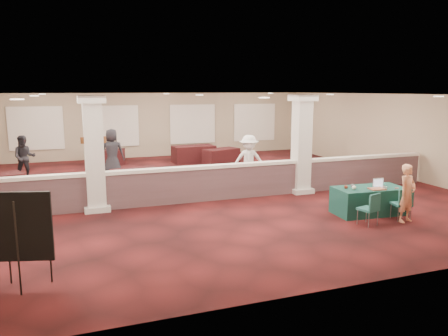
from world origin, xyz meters
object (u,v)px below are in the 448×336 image
object	(u,v)px
attendee_d	(112,153)
easel_board	(22,228)
far_table_back_right	(221,156)
attendee_a	(24,157)
far_table_back_center	(194,154)
far_table_front_right	(262,173)
far_table_back_left	(107,157)
near_table	(369,201)
attendee_b	(249,161)
far_table_front_center	(136,178)
conf_chair_side	(371,207)
attendee_c	(306,146)
woman	(407,193)
conf_chair_main	(403,202)

from	to	relation	value
attendee_d	easel_board	bearing A→B (deg)	90.42
far_table_back_right	attendee_a	distance (m)	8.32
far_table_back_center	attendee_d	size ratio (longest dim) A/B	1.04
far_table_front_right	far_table_back_left	distance (m)	7.89
near_table	attendee_b	distance (m)	4.73
attendee_a	far_table_front_center	bearing A→B (deg)	-39.80
conf_chair_side	attendee_d	xyz separation A→B (m)	(-5.38, 8.78, 0.44)
easel_board	far_table_front_right	bearing A→B (deg)	57.51
easel_board	attendee_c	distance (m)	14.80
far_table_back_right	attendee_d	world-z (taller)	attendee_d
far_table_back_right	attendee_c	size ratio (longest dim) A/B	1.01
far_table_back_center	far_table_front_right	bearing A→B (deg)	-77.45
far_table_front_center	far_table_back_left	bearing A→B (deg)	95.25
conf_chair_side	easel_board	size ratio (longest dim) A/B	0.49
attendee_d	attendee_a	bearing A→B (deg)	5.61
attendee_b	far_table_back_center	bearing A→B (deg)	115.19
easel_board	far_table_front_center	size ratio (longest dim) A/B	1.04
conf_chair_side	attendee_c	world-z (taller)	attendee_c
far_table_back_right	far_table_back_left	bearing A→B (deg)	162.84
far_table_front_center	far_table_back_center	distance (m)	5.61
woman	far_table_front_right	size ratio (longest dim) A/B	0.93
far_table_back_left	far_table_back_center	xyz separation A→B (m)	(3.85, -0.94, 0.06)
near_table	attendee_a	world-z (taller)	attendee_a
easel_board	attendee_d	size ratio (longest dim) A/B	0.91
easel_board	attendee_c	world-z (taller)	easel_board
conf_chair_main	easel_board	bearing A→B (deg)	-163.50
attendee_a	attendee_b	world-z (taller)	attendee_b
conf_chair_side	far_table_front_center	bearing A→B (deg)	113.27
conf_chair_main	attendee_a	xyz separation A→B (m)	(-9.66, 9.20, 0.33)
far_table_front_right	attendee_d	xyz separation A→B (m)	(-5.05, 3.11, 0.60)
near_table	far_table_front_right	xyz separation A→B (m)	(-1.00, 4.76, -0.04)
far_table_front_right	far_table_back_center	size ratio (longest dim) A/B	0.83
far_table_front_center	attendee_c	bearing A→B (deg)	17.05
conf_chair_main	far_table_back_center	distance (m)	11.06
woman	attendee_d	bearing A→B (deg)	112.25
conf_chair_side	attendee_d	distance (m)	10.31
easel_board	far_table_front_center	bearing A→B (deg)	83.83
woman	near_table	bearing A→B (deg)	100.42
attendee_d	far_table_front_right	bearing A→B (deg)	162.88
near_table	far_table_back_center	world-z (taller)	far_table_back_center
easel_board	attendee_a	xyz separation A→B (m)	(-0.77, 10.18, -0.25)
conf_chair_side	far_table_back_left	bearing A→B (deg)	100.29
near_table	attendee_b	size ratio (longest dim) A/B	1.06
far_table_front_center	far_table_back_right	bearing A→B (deg)	40.93
far_table_front_right	far_table_back_left	xyz separation A→B (m)	(-5.00, 6.11, 0.00)
conf_chair_side	attendee_b	bearing A→B (deg)	87.16
easel_board	attendee_b	bearing A→B (deg)	58.62
woman	far_table_front_center	xyz separation A→B (m)	(-5.93, 6.36, -0.42)
far_table_back_right	attendee_b	size ratio (longest dim) A/B	0.91
woman	far_table_back_left	size ratio (longest dim) A/B	0.93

